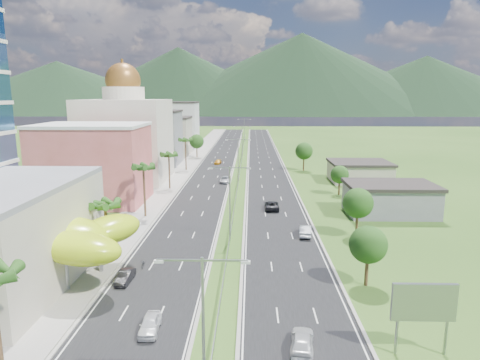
{
  "coord_description": "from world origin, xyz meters",
  "views": [
    {
      "loc": [
        3.01,
        -50.13,
        20.89
      ],
      "look_at": [
        1.21,
        20.24,
        7.0
      ],
      "focal_mm": 32.0,
      "sensor_mm": 36.0,
      "label": 1
    }
  ],
  "objects": [
    {
      "name": "leafy_tree_rd",
      "position": [
        18.0,
        70.0,
        5.58
      ],
      "size": [
        4.9,
        4.9,
        8.05
      ],
      "color": "#47301C",
      "rests_on": "ground"
    },
    {
      "name": "streetlight_median_c",
      "position": [
        0.0,
        50.0,
        6.75
      ],
      "size": [
        6.04,
        0.25,
        11.0
      ],
      "color": "gray",
      "rests_on": "ground"
    },
    {
      "name": "car_silver_right",
      "position": [
        11.35,
        12.17,
        0.85
      ],
      "size": [
        2.3,
        5.09,
        1.62
      ],
      "primitive_type": "imported",
      "rotation": [
        0.0,
        0.0,
        3.02
      ],
      "color": "#9FA2A7",
      "rests_on": "road_right"
    },
    {
      "name": "car_yellow_far_left",
      "position": [
        -7.26,
        81.21,
        0.65
      ],
      "size": [
        2.27,
        4.4,
        1.22
      ],
      "primitive_type": "imported",
      "rotation": [
        0.0,
        0.0,
        -0.14
      ],
      "color": "orange",
      "rests_on": "road_left"
    },
    {
      "name": "midrise_beige",
      "position": [
        -27.0,
        102.0,
        6.5
      ],
      "size": [
        16.0,
        15.0,
        13.0
      ],
      "primitive_type": "cube",
      "color": "#AEA18F",
      "rests_on": "ground"
    },
    {
      "name": "sidewalk_left",
      "position": [
        -17.0,
        90.0,
        0.06
      ],
      "size": [
        7.0,
        260.0,
        0.12
      ],
      "primitive_type": "cube",
      "color": "gray",
      "rests_on": "ground"
    },
    {
      "name": "palm_tree_b",
      "position": [
        -15.5,
        2.0,
        7.06
      ],
      "size": [
        3.6,
        3.6,
        8.1
      ],
      "color": "#47301C",
      "rests_on": "ground"
    },
    {
      "name": "shed_near",
      "position": [
        28.0,
        25.0,
        2.5
      ],
      "size": [
        15.0,
        10.0,
        5.0
      ],
      "primitive_type": "cube",
      "color": "slate",
      "rests_on": "ground"
    },
    {
      "name": "car_white_near_right",
      "position": [
        7.37,
        -17.73,
        0.84
      ],
      "size": [
        2.52,
        4.91,
        1.6
      ],
      "primitive_type": "imported",
      "rotation": [
        0.0,
        0.0,
        3.0
      ],
      "color": "silver",
      "rests_on": "road_right"
    },
    {
      "name": "streetlight_median_d",
      "position": [
        0.0,
        95.0,
        6.75
      ],
      "size": [
        6.04,
        0.25,
        11.0
      ],
      "color": "gray",
      "rests_on": "ground"
    },
    {
      "name": "road_left",
      "position": [
        -7.5,
        90.0,
        0.02
      ],
      "size": [
        11.0,
        260.0,
        0.04
      ],
      "primitive_type": "cube",
      "color": "black",
      "rests_on": "ground"
    },
    {
      "name": "shed_far",
      "position": [
        30.0,
        55.0,
        2.2
      ],
      "size": [
        14.0,
        12.0,
        4.4
      ],
      "primitive_type": "cube",
      "color": "#AEA18F",
      "rests_on": "ground"
    },
    {
      "name": "streetlight_median_a",
      "position": [
        0.0,
        -25.0,
        6.75
      ],
      "size": [
        6.04,
        0.25,
        11.0
      ],
      "color": "gray",
      "rests_on": "ground"
    },
    {
      "name": "midrise_white",
      "position": [
        -27.0,
        125.0,
        9.0
      ],
      "size": [
        16.0,
        15.0,
        18.0
      ],
      "primitive_type": "cube",
      "color": "silver",
      "rests_on": "ground"
    },
    {
      "name": "leafy_tree_lfar",
      "position": [
        -15.5,
        95.0,
        5.58
      ],
      "size": [
        4.9,
        4.9,
        8.05
      ],
      "color": "#47301C",
      "rests_on": "ground"
    },
    {
      "name": "palm_tree_d",
      "position": [
        -15.5,
        45.0,
        7.54
      ],
      "size": [
        3.6,
        3.6,
        8.6
      ],
      "color": "#47301C",
      "rests_on": "ground"
    },
    {
      "name": "road_right",
      "position": [
        7.5,
        90.0,
        0.02
      ],
      "size": [
        11.0,
        260.0,
        0.04
      ],
      "primitive_type": "cube",
      "color": "black",
      "rests_on": "ground"
    },
    {
      "name": "lime_canopy",
      "position": [
        -20.0,
        -4.0,
        4.99
      ],
      "size": [
        18.0,
        15.0,
        7.4
      ],
      "color": "#A7C813",
      "rests_on": "ground"
    },
    {
      "name": "pink_shophouse",
      "position": [
        -28.0,
        32.0,
        7.5
      ],
      "size": [
        20.0,
        15.0,
        15.0
      ],
      "primitive_type": "cube",
      "color": "#BE574E",
      "rests_on": "ground"
    },
    {
      "name": "midrise_grey",
      "position": [
        -27.0,
        80.0,
        8.0
      ],
      "size": [
        16.0,
        15.0,
        16.0
      ],
      "primitive_type": "cube",
      "color": "slate",
      "rests_on": "ground"
    },
    {
      "name": "car_silver_mid_left",
      "position": [
        -3.2,
        52.31,
        0.77
      ],
      "size": [
        2.67,
        5.36,
        1.46
      ],
      "primitive_type": "imported",
      "rotation": [
        0.0,
        0.0,
        -0.05
      ],
      "color": "#A3A5AB",
      "rests_on": "road_left"
    },
    {
      "name": "streetlight_median_e",
      "position": [
        0.0,
        140.0,
        6.75
      ],
      "size": [
        6.04,
        0.25,
        11.0
      ],
      "color": "gray",
      "rests_on": "ground"
    },
    {
      "name": "billboard",
      "position": [
        17.0,
        -18.0,
        4.42
      ],
      "size": [
        5.2,
        0.35,
        6.2
      ],
      "color": "gray",
      "rests_on": "ground"
    },
    {
      "name": "leafy_tree_rb",
      "position": [
        19.0,
        12.0,
        5.18
      ],
      "size": [
        4.55,
        4.55,
        7.47
      ],
      "color": "#47301C",
      "rests_on": "ground"
    },
    {
      "name": "car_dark_left",
      "position": [
        -11.23,
        -4.89,
        0.69
      ],
      "size": [
        1.53,
        4.01,
        1.3
      ],
      "primitive_type": "imported",
      "rotation": [
        0.0,
        0.0,
        -0.04
      ],
      "color": "black",
      "rests_on": "road_left"
    },
    {
      "name": "car_white_near_left",
      "position": [
        -5.97,
        -15.2,
        0.74
      ],
      "size": [
        1.82,
        4.18,
        1.4
      ],
      "primitive_type": "imported",
      "rotation": [
        0.0,
        0.0,
        0.04
      ],
      "color": "white",
      "rests_on": "road_left"
    },
    {
      "name": "palm_tree_c",
      "position": [
        -15.5,
        22.0,
        8.5
      ],
      "size": [
        3.6,
        3.6,
        9.6
      ],
      "color": "#47301C",
      "rests_on": "ground"
    },
    {
      "name": "mountain_ridge",
      "position": [
        60.0,
        450.0,
        0.0
      ],
      "size": [
        860.0,
        140.0,
        90.0
      ],
      "primitive_type": null,
      "color": "black",
      "rests_on": "ground"
    },
    {
      "name": "leafy_tree_ra",
      "position": [
        16.0,
        -5.0,
        4.78
      ],
      "size": [
        4.2,
        4.2,
        6.9
      ],
      "color": "#47301C",
      "rests_on": "ground"
    },
    {
      "name": "motorcycle",
      "position": [
        -10.29,
        -0.46,
        0.61
      ],
      "size": [
        0.74,
        1.83,
        1.14
      ],
      "primitive_type": "imported",
      "rotation": [
        0.0,
        0.0,
        0.12
      ],
      "color": "black",
      "rests_on": "road_left"
    },
    {
      "name": "median_guardrail",
      "position": [
        0.0,
        71.99,
        0.62
      ],
      "size": [
        0.1,
        216.06,
        0.76
      ],
      "color": "gray",
      "rests_on": "ground"
    },
    {
      "name": "leafy_tree_rc",
      "position": [
        22.0,
        40.0,
        4.37
      ],
      "size": [
        3.85,
        3.85,
        6.33
      ],
      "color": "#47301C",
      "rests_on": "ground"
    },
    {
      "name": "palm_tree_e",
      "position": [
        -15.5,
        70.0,
        8.31
      ],
      "size": [
        3.6,
        3.6,
        9.4
      ],
      "color": "#47301C",
      "rests_on": "ground"
    },
    {
      "name": "ground",
      "position": [
        0.0,
        0.0,
        0.0
      ],
      "size": [
        500.0,
        500.0,
        0.0
      ],
      "primitive_type": "plane",
      "color": "#2D5119",
      "rests_on": "ground"
    },
    {
      "name": "streetlight_median_b",
      "position": [
        0.0,
        10.0,
        6.75
      ],
      "size": [
        6.04,
        0.25,
        11.0
      ],
      "color": "gray",
      "rests_on": "ground"
    },
    {
      "name": "car_dark_far_right",
      "position": [
        6.97,
        27.36,
        0.81
      ],
      "size": [
        2.58,
        5.57,
        1.55
      ],
      "primitive_type": "imported",
      "rotation": [
        0.0,
        0.0,
        3.14
      ],
      "color": "black",
      "rests_on": "road_right"
    },
    {
      "name": "domed_building",
      "position": [
        -28.0,
        55.0,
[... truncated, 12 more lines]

